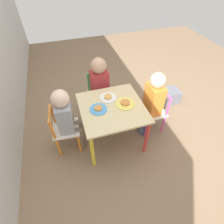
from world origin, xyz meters
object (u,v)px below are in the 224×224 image
Objects in this scene: kids_table at (112,112)px; child_front at (152,100)px; chair_green at (99,94)px; child_back at (67,116)px; plate_right at (108,97)px; storage_bin at (168,96)px; child_right at (100,83)px; plate_back at (98,109)px; plate_front at (125,103)px; chair_pink at (154,112)px; chair_orange at (64,130)px.

child_front reaches higher than kids_table.
child_back reaches higher than chair_green.
chair_green reaches higher than plate_right.
storage_bin is (0.23, -0.94, -0.40)m from plate_right.
child_right is at bearing -134.91° from child_front.
child_right is 4.56× the size of plate_back.
chair_pink is at bearing -88.80° from plate_front.
child_back is (0.04, 0.44, 0.03)m from kids_table.
child_front is at bearing -106.36° from plate_right.
chair_pink reaches higher than plate_right.
storage_bin is at bearing -71.63° from child_back.
chair_green is 0.68× the size of child_front.
plate_right is at bearing 103.92° from storage_bin.
chair_orange is at bearing -92.86° from chair_pink.
child_right reaches higher than child_back.
storage_bin is at bearing -9.17° from chair_green.
child_front is at bearing -88.74° from plate_front.
kids_table is 0.16m from plate_back.
chair_orange is 1.89× the size of storage_bin.
chair_green is at bearing -37.90° from child_back.
child_right is (0.41, -0.43, 0.02)m from child_back.
chair_pink is 3.12× the size of plate_back.
child_front is 4.48× the size of plate_right.
plate_back is (-0.44, 0.13, 0.02)m from child_right.
kids_table is 0.45m from child_right.
plate_front is at bearing -88.86° from child_back.
chair_green is 0.57m from plate_front.
plate_back is 0.19m from plate_right.
plate_front is (-0.00, -0.14, 0.08)m from kids_table.
child_front is at bearing 126.11° from storage_bin.
plate_right is 0.19m from plate_front.
chair_orange and chair_pink have the same top height.
child_right reaches higher than kids_table.
chair_orange is 3.12× the size of plate_back.
chair_pink is 0.70× the size of child_back.
chair_green is 2.65× the size of plate_front.
storage_bin is at bearing -5.63° from child_right.
plate_right is at bearing -107.23° from child_front.
plate_front is (-0.04, -0.64, 0.23)m from chair_orange.
child_right is 0.47m from plate_front.
chair_green is at bearing 1.61° from plate_right.
child_right is at bearing -16.04° from plate_back.
chair_orange is 0.56m from plate_right.
chair_orange is 2.65× the size of plate_front.
kids_table is 1.19× the size of chair_pink.
child_right reaches higher than chair_pink.
child_back is 0.31m from plate_back.
kids_table is at bearing -90.00° from chair_green.
plate_front is (-0.00, -0.27, 0.00)m from plate_back.
chair_orange is 0.68× the size of child_right.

